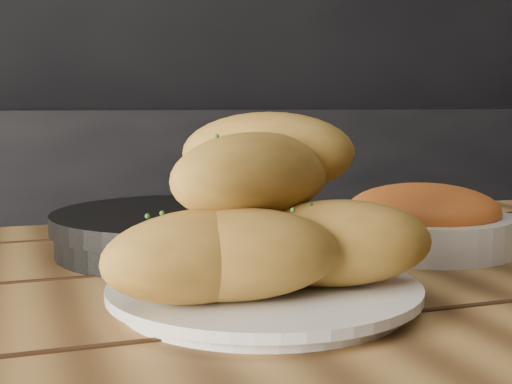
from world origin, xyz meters
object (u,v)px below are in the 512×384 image
object	(u,v)px
plate	(264,293)
skillet	(186,230)
bread_rolls	(257,218)
bowl	(423,221)

from	to	relation	value
plate	skillet	world-z (taller)	skillet
bread_rolls	bowl	distance (m)	0.29
bread_rolls	bowl	world-z (taller)	bread_rolls
plate	bread_rolls	world-z (taller)	bread_rolls
plate	bread_rolls	bearing A→B (deg)	-151.81
bowl	bread_rolls	bearing A→B (deg)	-148.51
skillet	bowl	xyz separation A→B (m)	(0.25, -0.08, 0.01)
bread_rolls	skillet	world-z (taller)	bread_rolls
plate	skillet	bearing A→B (deg)	92.39
plate	bowl	world-z (taller)	bowl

